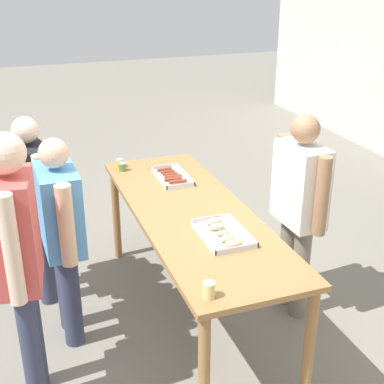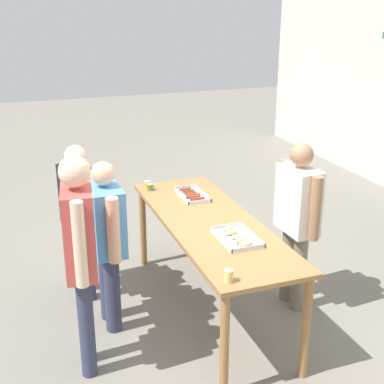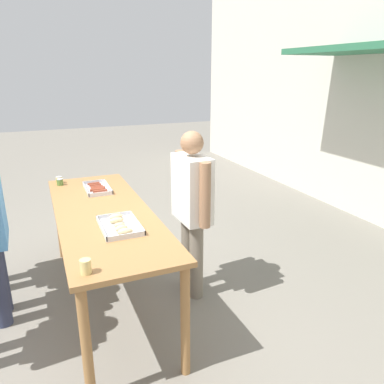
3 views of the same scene
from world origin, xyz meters
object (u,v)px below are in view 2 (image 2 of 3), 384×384
Objects in this scene: food_tray_buns at (237,238)px; beer_cup at (229,276)px; person_customer_holding_hotdog at (79,210)px; condiment_jar_ketchup at (150,187)px; person_customer_waiting_in_line at (106,233)px; condiment_jar_mustard at (148,184)px; food_tray_sausages at (192,195)px; person_customer_with_cup at (80,247)px; person_server_behind_table at (297,213)px.

food_tray_buns is 0.71m from beer_cup.
condiment_jar_ketchup is at bearing -83.14° from person_customer_holding_hotdog.
person_customer_waiting_in_line reaches higher than condiment_jar_ketchup.
food_tray_sausages is at bearing 39.35° from condiment_jar_mustard.
food_tray_sausages is at bearing 168.49° from beer_cup.
person_customer_with_cup is (1.08, -1.29, 0.13)m from food_tray_sausages.
condiment_jar_ketchup is 0.04× the size of person_customer_with_cup.
person_customer_waiting_in_line is at bearing -119.64° from food_tray_buns.
person_server_behind_table is at bearing 43.19° from food_tray_sausages.
condiment_jar_ketchup reaches higher than food_tray_buns.
person_customer_with_cup is at bearing -33.60° from condiment_jar_ketchup.
beer_cup is 1.14m from person_customer_with_cup.
condiment_jar_mustard is 1.78m from person_customer_with_cup.
beer_cup is at bearing -168.05° from person_customer_holding_hotdog.
condiment_jar_ketchup is (-0.33, -0.35, 0.02)m from food_tray_sausages.
person_customer_with_cup is at bearing -31.90° from condiment_jar_mustard.
person_server_behind_table is (-0.29, 0.75, 0.00)m from food_tray_buns.
beer_cup is (2.04, 0.00, 0.01)m from condiment_jar_ketchup.
beer_cup is (2.14, 0.00, 0.01)m from condiment_jar_mustard.
person_customer_waiting_in_line reaches higher than food_tray_buns.
food_tray_buns is 1.14m from person_customer_waiting_in_line.
food_tray_sausages is 6.38× the size of condiment_jar_mustard.
person_customer_holding_hotdog reaches higher than person_customer_waiting_in_line.
beer_cup is at bearing 0.02° from condiment_jar_ketchup.
person_customer_with_cup is at bearing -49.96° from food_tray_sausages.
condiment_jar_ketchup is at bearing -133.62° from food_tray_sausages.
person_customer_holding_hotdog is (-0.87, -1.88, -0.04)m from person_server_behind_table.
person_customer_with_cup is at bearing 160.35° from person_customer_holding_hotdog.
person_server_behind_table reaches higher than beer_cup.
condiment_jar_ketchup is at bearing -179.98° from beer_cup.
person_customer_with_cup is (0.28, -2.04, 0.12)m from person_server_behind_table.
person_customer_with_cup reaches higher than person_customer_holding_hotdog.
person_customer_holding_hotdog is at bearing -116.57° from person_server_behind_table.
person_customer_waiting_in_line reaches higher than beer_cup.
person_customer_holding_hotdog is (0.36, -0.78, -0.06)m from condiment_jar_mustard.
person_customer_with_cup is at bearing -90.39° from food_tray_buns.
food_tray_buns is 0.26× the size of person_customer_with_cup.
beer_cup is at bearing -115.74° from person_customer_with_cup.
condiment_jar_mustard is 1.65m from person_server_behind_table.
person_customer_waiting_in_line is (-0.55, 0.30, -0.17)m from person_customer_with_cup.
beer_cup is at bearing -152.92° from person_customer_waiting_in_line.
condiment_jar_ketchup reaches higher than food_tray_sausages.
condiment_jar_ketchup is 1.08m from person_customer_waiting_in_line.
person_server_behind_table is at bearing 41.91° from condiment_jar_mustard.
condiment_jar_mustard is 2.14m from beer_cup.
food_tray_buns is (1.09, -0.00, 0.01)m from food_tray_sausages.
food_tray_buns is 0.81m from person_server_behind_table.
person_customer_with_cup is (1.51, -0.94, 0.10)m from condiment_jar_mustard.
food_tray_buns is 6.37× the size of condiment_jar_ketchup.
food_tray_buns is 1.47m from condiment_jar_ketchup.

